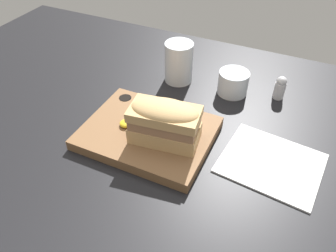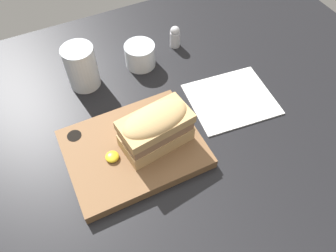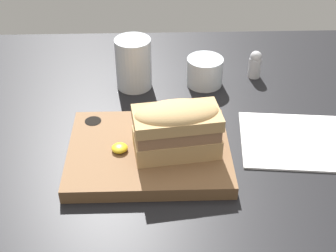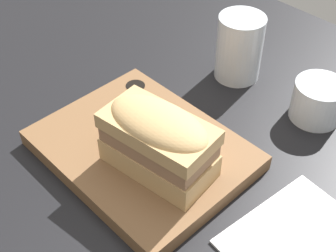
% 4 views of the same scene
% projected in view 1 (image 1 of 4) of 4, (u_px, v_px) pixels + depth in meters
% --- Properties ---
extents(dining_table, '(1.57, 0.98, 0.02)m').
position_uv_depth(dining_table, '(157.00, 129.00, 0.81)').
color(dining_table, black).
rests_on(dining_table, ground).
extents(serving_board, '(0.29, 0.23, 0.03)m').
position_uv_depth(serving_board, '(150.00, 133.00, 0.76)').
color(serving_board, brown).
rests_on(serving_board, dining_table).
extents(sandwich, '(0.16, 0.10, 0.10)m').
position_uv_depth(sandwich, '(165.00, 121.00, 0.69)').
color(sandwich, tan).
rests_on(sandwich, serving_board).
extents(mustard_dollop, '(0.03, 0.03, 0.01)m').
position_uv_depth(mustard_dollop, '(126.00, 123.00, 0.76)').
color(mustard_dollop, gold).
rests_on(mustard_dollop, serving_board).
extents(water_glass, '(0.08, 0.08, 0.12)m').
position_uv_depth(water_glass, '(179.00, 65.00, 0.92)').
color(water_glass, silver).
rests_on(water_glass, dining_table).
extents(wine_glass, '(0.08, 0.08, 0.06)m').
position_uv_depth(wine_glass, '(233.00, 84.00, 0.89)').
color(wine_glass, silver).
rests_on(wine_glass, dining_table).
extents(napkin, '(0.22, 0.19, 0.00)m').
position_uv_depth(napkin, '(271.00, 163.00, 0.70)').
color(napkin, white).
rests_on(napkin, dining_table).
extents(salt_shaker, '(0.03, 0.03, 0.07)m').
position_uv_depth(salt_shaker, '(280.00, 87.00, 0.86)').
color(salt_shaker, silver).
rests_on(salt_shaker, dining_table).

